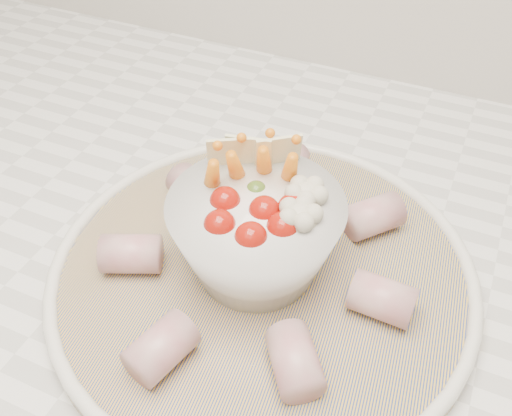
% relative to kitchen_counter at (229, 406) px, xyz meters
% --- Properties ---
extents(kitchen_counter, '(2.04, 0.62, 0.92)m').
position_rel_kitchen_counter_xyz_m(kitchen_counter, '(0.00, 0.00, 0.00)').
color(kitchen_counter, beige).
rests_on(kitchen_counter, ground).
extents(serving_platter, '(0.41, 0.41, 0.02)m').
position_rel_kitchen_counter_xyz_m(serving_platter, '(0.09, -0.09, 0.47)').
color(serving_platter, navy).
rests_on(serving_platter, kitchen_counter).
extents(veggie_bowl, '(0.15, 0.15, 0.11)m').
position_rel_kitchen_counter_xyz_m(veggie_bowl, '(0.09, -0.09, 0.52)').
color(veggie_bowl, silver).
rests_on(veggie_bowl, serving_platter).
extents(cured_meat_rolls, '(0.27, 0.29, 0.03)m').
position_rel_kitchen_counter_xyz_m(cured_meat_rolls, '(0.09, -0.09, 0.49)').
color(cured_meat_rolls, '#A94D5A').
rests_on(cured_meat_rolls, serving_platter).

